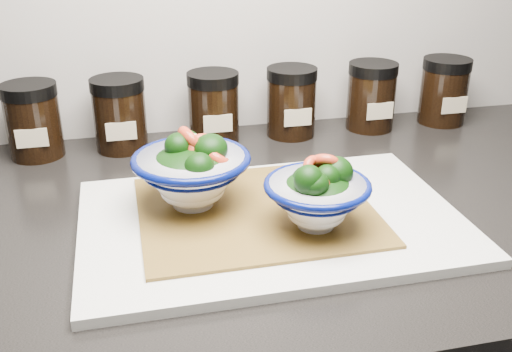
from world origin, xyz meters
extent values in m
cube|color=black|center=(0.00, 1.45, 0.88)|extent=(3.50, 0.60, 0.04)
cube|color=silver|center=(-0.07, 1.40, 0.91)|extent=(0.45, 0.30, 0.01)
cube|color=olive|center=(-0.08, 1.41, 0.91)|extent=(0.28, 0.24, 0.00)
cylinder|color=white|center=(-0.15, 1.44, 0.92)|extent=(0.05, 0.05, 0.01)
ellipsoid|color=white|center=(-0.15, 1.44, 0.94)|extent=(0.08, 0.08, 0.04)
torus|color=#050F54|center=(-0.15, 1.44, 0.98)|extent=(0.14, 0.14, 0.01)
torus|color=#050F54|center=(-0.15, 1.44, 0.96)|extent=(0.12, 0.12, 0.00)
ellipsoid|color=black|center=(-0.15, 1.44, 0.97)|extent=(0.11, 0.11, 0.05)
ellipsoid|color=black|center=(-0.15, 1.41, 0.98)|extent=(0.03, 0.03, 0.03)
cylinder|color=#477233|center=(-0.15, 1.41, 0.97)|extent=(0.01, 0.01, 0.02)
ellipsoid|color=black|center=(-0.15, 1.48, 0.98)|extent=(0.03, 0.03, 0.03)
cylinder|color=#477233|center=(-0.15, 1.48, 0.97)|extent=(0.01, 0.01, 0.02)
ellipsoid|color=black|center=(-0.13, 1.44, 0.99)|extent=(0.04, 0.04, 0.04)
cylinder|color=#477233|center=(-0.13, 1.44, 0.97)|extent=(0.02, 0.01, 0.03)
ellipsoid|color=black|center=(-0.17, 1.45, 0.99)|extent=(0.03, 0.03, 0.03)
cylinder|color=#477233|center=(-0.17, 1.45, 0.98)|extent=(0.01, 0.01, 0.02)
torus|color=#C94825|center=(-0.14, 1.45, 0.99)|extent=(0.05, 0.05, 0.04)
torus|color=#C94825|center=(-0.12, 1.43, 0.98)|extent=(0.05, 0.06, 0.04)
torus|color=#C94825|center=(-0.15, 1.46, 1.00)|extent=(0.05, 0.06, 0.05)
cylinder|color=#CCBC8E|center=(-0.14, 1.47, 0.99)|extent=(0.02, 0.02, 0.01)
cylinder|color=white|center=(-0.02, 1.36, 0.92)|extent=(0.04, 0.04, 0.01)
ellipsoid|color=white|center=(-0.02, 1.36, 0.93)|extent=(0.07, 0.07, 0.03)
torus|color=#050F54|center=(-0.02, 1.36, 0.97)|extent=(0.12, 0.12, 0.01)
torus|color=#050F54|center=(-0.02, 1.36, 0.95)|extent=(0.10, 0.10, 0.00)
ellipsoid|color=black|center=(-0.02, 1.36, 0.96)|extent=(0.09, 0.09, 0.04)
ellipsoid|color=black|center=(-0.03, 1.37, 0.97)|extent=(0.04, 0.04, 0.04)
cylinder|color=#477233|center=(-0.03, 1.37, 0.95)|extent=(0.01, 0.01, 0.02)
ellipsoid|color=black|center=(0.00, 1.37, 0.98)|extent=(0.04, 0.04, 0.04)
cylinder|color=#477233|center=(0.00, 1.37, 0.96)|extent=(0.01, 0.01, 0.02)
ellipsoid|color=black|center=(-0.03, 1.34, 0.98)|extent=(0.03, 0.03, 0.03)
cylinder|color=#477233|center=(-0.03, 1.34, 0.97)|extent=(0.01, 0.01, 0.02)
ellipsoid|color=black|center=(-0.01, 1.36, 0.98)|extent=(0.03, 0.03, 0.03)
cylinder|color=#477233|center=(-0.01, 1.36, 0.97)|extent=(0.01, 0.01, 0.02)
ellipsoid|color=black|center=(-0.04, 1.34, 0.98)|extent=(0.03, 0.03, 0.04)
cylinder|color=#477233|center=(-0.04, 1.34, 0.97)|extent=(0.01, 0.01, 0.02)
torus|color=#C94825|center=(-0.01, 1.37, 0.99)|extent=(0.05, 0.04, 0.04)
torus|color=#C94825|center=(-0.03, 1.35, 0.97)|extent=(0.05, 0.04, 0.04)
torus|color=#C94825|center=(-0.02, 1.37, 0.98)|extent=(0.04, 0.04, 0.05)
cylinder|color=#CCBC8E|center=(-0.01, 1.36, 0.98)|extent=(0.02, 0.02, 0.01)
cylinder|color=black|center=(-0.36, 1.69, 0.95)|extent=(0.08, 0.08, 0.09)
cylinder|color=black|center=(-0.36, 1.69, 1.00)|extent=(0.08, 0.08, 0.02)
cube|color=#C6B793|center=(-0.36, 1.65, 0.94)|extent=(0.05, 0.00, 0.03)
cylinder|color=black|center=(-0.23, 1.69, 0.95)|extent=(0.08, 0.08, 0.09)
cylinder|color=black|center=(-0.23, 1.69, 1.00)|extent=(0.08, 0.08, 0.02)
cube|color=#C6B793|center=(-0.23, 1.65, 0.94)|extent=(0.04, 0.00, 0.03)
cylinder|color=black|center=(-0.08, 1.69, 0.95)|extent=(0.08, 0.08, 0.09)
cylinder|color=black|center=(-0.08, 1.69, 1.00)|extent=(0.08, 0.08, 0.02)
cube|color=#C6B793|center=(-0.08, 1.65, 0.94)|extent=(0.04, 0.00, 0.03)
cylinder|color=black|center=(0.04, 1.69, 0.95)|extent=(0.08, 0.08, 0.09)
cylinder|color=black|center=(0.04, 1.69, 1.00)|extent=(0.08, 0.08, 0.02)
cube|color=#C6B793|center=(0.04, 1.65, 0.94)|extent=(0.05, 0.00, 0.03)
cylinder|color=black|center=(0.18, 1.69, 0.95)|extent=(0.08, 0.08, 0.09)
cylinder|color=black|center=(0.18, 1.69, 1.00)|extent=(0.08, 0.08, 0.02)
cube|color=#C6B793|center=(0.18, 1.65, 0.94)|extent=(0.04, 0.00, 0.03)
cylinder|color=black|center=(0.32, 1.69, 0.95)|extent=(0.08, 0.08, 0.09)
cylinder|color=black|center=(0.32, 1.69, 1.00)|extent=(0.08, 0.08, 0.02)
cube|color=#C6B793|center=(0.32, 1.65, 0.94)|extent=(0.05, 0.00, 0.03)
camera|label=1|loc=(-0.23, 0.79, 1.26)|focal=42.00mm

